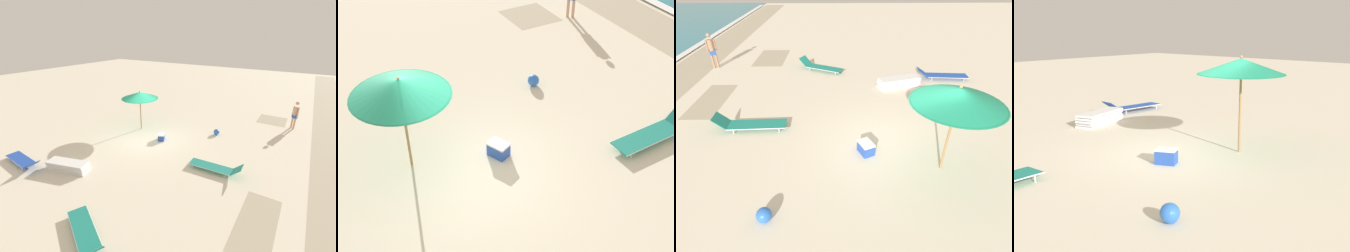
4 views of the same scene
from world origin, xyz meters
The scene contains 9 objects.
ground_plane centered at (0.00, 0.01, -0.08)m, with size 60.00×60.00×0.16m.
beach_umbrella centered at (-0.91, -1.11, 2.18)m, with size 2.23×2.23×2.45m.
lounger_stack centered at (4.50, -1.00, 0.21)m, with size 1.12×1.98×0.41m.
sun_lounger_under_umbrella centered at (5.31, -3.21, 0.20)m, with size 0.79×2.39×0.49m.
sun_lounger_beside_umbrella centered at (1.15, 4.62, 0.21)m, with size 0.71×2.33×0.56m.
sun_lounger_near_water_left centered at (6.52, 2.57, 0.21)m, with size 1.54×2.30×0.57m.
beachgoer_wading_adult centered at (-6.02, 7.08, 1.00)m, with size 0.34×0.35×1.76m.
beach_ball centered at (-2.53, 3.30, 0.17)m, with size 0.35×0.35×0.35m.
cooler_box centered at (-0.21, 0.88, 0.19)m, with size 0.60×0.53×0.37m.
Camera 1 is at (9.41, 7.26, 5.71)m, focal length 24.00 mm.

